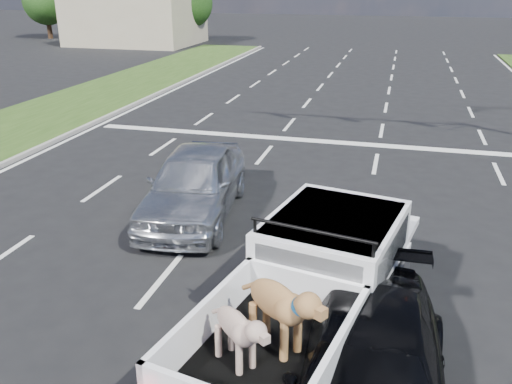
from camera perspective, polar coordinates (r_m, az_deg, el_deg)
ground at (r=9.89m, az=-0.53°, el=-10.57°), size 160.00×160.00×0.00m
road_markings at (r=15.71m, az=5.81°, el=1.91°), size 17.75×60.00×0.01m
curb_left at (r=18.76m, az=-22.96°, el=3.77°), size 0.15×60.00×0.14m
building_left at (r=49.45m, az=-12.51°, el=17.53°), size 10.00×8.00×4.40m
tree_far_a at (r=56.26m, az=-21.25°, el=18.18°), size 4.20×4.20×5.40m
tree_far_b at (r=53.05m, az=-15.67°, el=18.68°), size 4.20×4.20×5.40m
tree_far_c at (r=49.59m, az=-7.16°, el=19.12°), size 4.20×4.20×5.40m
pickup_truck at (r=8.00m, az=5.50°, el=-11.05°), size 3.00×5.76×2.06m
silver_sedan at (r=12.73m, az=-6.53°, el=0.96°), size 2.45×4.93×1.62m
black_coupe at (r=7.12m, az=11.74°, el=-18.80°), size 2.05×4.85×1.39m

